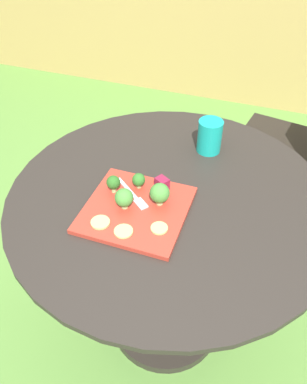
# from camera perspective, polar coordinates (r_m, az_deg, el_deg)

# --- Properties ---
(ground_plane) EXTENTS (12.00, 12.00, 0.00)m
(ground_plane) POSITION_cam_1_polar(r_m,az_deg,el_deg) (1.72, 1.72, -18.39)
(ground_plane) COLOR #568438
(patio_table) EXTENTS (0.97, 0.97, 0.72)m
(patio_table) POSITION_cam_1_polar(r_m,az_deg,el_deg) (1.32, 2.14, -7.94)
(patio_table) COLOR #28231E
(patio_table) RESTS_ON ground_plane
(salad_plate) EXTENTS (0.28, 0.28, 0.01)m
(salad_plate) POSITION_cam_1_polar(r_m,az_deg,el_deg) (1.09, -2.56, -2.57)
(salad_plate) COLOR #AD3323
(salad_plate) RESTS_ON patio_table
(drinking_glass) EXTENTS (0.08, 0.08, 0.11)m
(drinking_glass) POSITION_cam_1_polar(r_m,az_deg,el_deg) (1.31, 8.22, 7.90)
(drinking_glass) COLOR #149989
(drinking_glass) RESTS_ON patio_table
(fork) EXTENTS (0.13, 0.11, 0.00)m
(fork) POSITION_cam_1_polar(r_m,az_deg,el_deg) (1.12, -2.91, -0.57)
(fork) COLOR silver
(fork) RESTS_ON salad_plate
(broccoli_floret_0) EXTENTS (0.04, 0.04, 0.05)m
(broccoli_floret_0) POSITION_cam_1_polar(r_m,az_deg,el_deg) (1.12, -5.92, 1.37)
(broccoli_floret_0) COLOR #99B770
(broccoli_floret_0) RESTS_ON salad_plate
(broccoli_floret_1) EXTENTS (0.05, 0.05, 0.06)m
(broccoli_floret_1) POSITION_cam_1_polar(r_m,az_deg,el_deg) (1.07, -4.35, -0.85)
(broccoli_floret_1) COLOR #99B770
(broccoli_floret_1) RESTS_ON salad_plate
(broccoli_floret_2) EXTENTS (0.04, 0.04, 0.05)m
(broccoli_floret_2) POSITION_cam_1_polar(r_m,az_deg,el_deg) (1.14, -2.19, 1.79)
(broccoli_floret_2) COLOR #99B770
(broccoli_floret_2) RESTS_ON salad_plate
(broccoli_floret_3) EXTENTS (0.06, 0.06, 0.07)m
(broccoli_floret_3) POSITION_cam_1_polar(r_m,az_deg,el_deg) (1.07, 0.92, -0.18)
(broccoli_floret_3) COLOR #99B770
(broccoli_floret_3) RESTS_ON salad_plate
(cucumber_slice_0) EXTENTS (0.05, 0.05, 0.01)m
(cucumber_slice_0) POSITION_cam_1_polar(r_m,az_deg,el_deg) (1.02, -4.44, -5.77)
(cucumber_slice_0) COLOR #8EB766
(cucumber_slice_0) RESTS_ON salad_plate
(cucumber_slice_1) EXTENTS (0.05, 0.05, 0.01)m
(cucumber_slice_1) POSITION_cam_1_polar(r_m,az_deg,el_deg) (1.03, 0.85, -5.33)
(cucumber_slice_1) COLOR #8EB766
(cucumber_slice_1) RESTS_ON salad_plate
(cucumber_slice_2) EXTENTS (0.05, 0.05, 0.01)m
(cucumber_slice_2) POSITION_cam_1_polar(r_m,az_deg,el_deg) (1.05, -7.82, -4.44)
(cucumber_slice_2) COLOR #8EB766
(cucumber_slice_2) RESTS_ON salad_plate
(beet_chunk_0) EXTENTS (0.05, 0.04, 0.04)m
(beet_chunk_0) POSITION_cam_1_polar(r_m,az_deg,el_deg) (1.13, 1.20, 1.10)
(beet_chunk_0) COLOR maroon
(beet_chunk_0) RESTS_ON salad_plate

